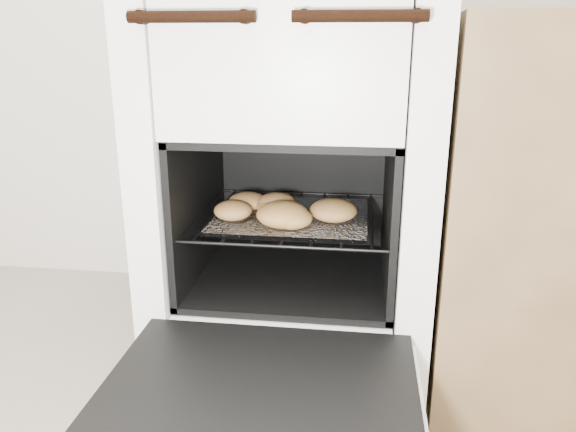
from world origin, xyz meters
TOP-DOWN VIEW (x-y plane):
  - stove at (0.06, 1.16)m, footprint 0.61×0.68m
  - oven_door at (0.06, 0.64)m, footprint 0.55×0.43m
  - oven_rack at (0.06, 1.09)m, footprint 0.45×0.43m
  - foil_sheet at (0.06, 1.07)m, footprint 0.35×0.31m
  - baked_rolls at (0.05, 1.03)m, footprint 0.34×0.24m

SIDE VIEW (x-z plane):
  - oven_door at x=0.06m, z-range 0.19..0.22m
  - oven_rack at x=0.06m, z-range 0.38..0.39m
  - foil_sheet at x=0.06m, z-range 0.38..0.39m
  - baked_rolls at x=0.05m, z-range 0.39..0.44m
  - stove at x=0.06m, z-range -0.01..0.93m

